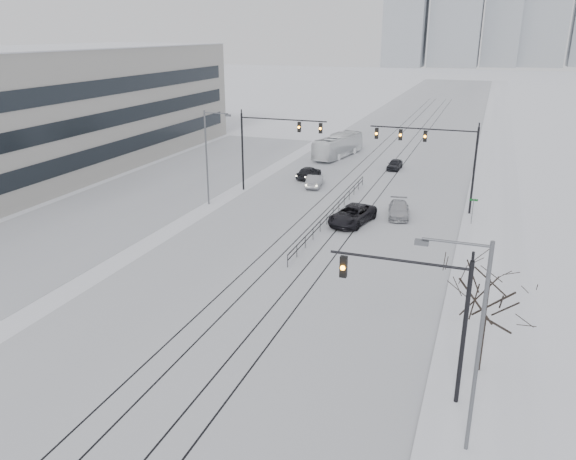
{
  "coord_description": "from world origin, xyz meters",
  "views": [
    {
      "loc": [
        12.49,
        -16.49,
        15.87
      ],
      "look_at": [
        0.38,
        17.04,
        3.2
      ],
      "focal_mm": 35.0,
      "sensor_mm": 36.0,
      "label": 1
    }
  ],
  "objects_px": {
    "sedan_sb_outer": "(314,181)",
    "box_truck": "(338,146)",
    "traffic_mast_near": "(427,308)",
    "bare_tree": "(488,289)",
    "sedan_nb_right": "(399,210)",
    "sedan_nb_front": "(352,215)",
    "sedan_nb_far": "(395,164)",
    "sedan_sb_inner": "(309,172)"
  },
  "relations": [
    {
      "from": "sedan_sb_outer",
      "to": "sedan_sb_inner",
      "type": "bearing_deg",
      "value": -71.03
    },
    {
      "from": "bare_tree",
      "to": "sedan_sb_inner",
      "type": "height_order",
      "value": "bare_tree"
    },
    {
      "from": "sedan_nb_front",
      "to": "sedan_nb_far",
      "type": "bearing_deg",
      "value": 101.57
    },
    {
      "from": "bare_tree",
      "to": "sedan_sb_inner",
      "type": "distance_m",
      "value": 39.3
    },
    {
      "from": "sedan_nb_right",
      "to": "box_truck",
      "type": "relative_size",
      "value": 0.42
    },
    {
      "from": "sedan_sb_outer",
      "to": "sedan_nb_far",
      "type": "distance_m",
      "value": 12.97
    },
    {
      "from": "sedan_sb_inner",
      "to": "sedan_nb_front",
      "type": "distance_m",
      "value": 16.21
    },
    {
      "from": "traffic_mast_near",
      "to": "box_truck",
      "type": "relative_size",
      "value": 0.66
    },
    {
      "from": "traffic_mast_near",
      "to": "sedan_nb_far",
      "type": "bearing_deg",
      "value": 101.14
    },
    {
      "from": "sedan_nb_right",
      "to": "traffic_mast_near",
      "type": "bearing_deg",
      "value": -88.39
    },
    {
      "from": "sedan_sb_inner",
      "to": "sedan_nb_right",
      "type": "bearing_deg",
      "value": 145.62
    },
    {
      "from": "sedan_sb_outer",
      "to": "box_truck",
      "type": "distance_m",
      "value": 15.74
    },
    {
      "from": "traffic_mast_near",
      "to": "sedan_sb_outer",
      "type": "distance_m",
      "value": 37.18
    },
    {
      "from": "sedan_sb_inner",
      "to": "sedan_nb_right",
      "type": "height_order",
      "value": "sedan_sb_inner"
    },
    {
      "from": "bare_tree",
      "to": "sedan_nb_far",
      "type": "height_order",
      "value": "bare_tree"
    },
    {
      "from": "traffic_mast_near",
      "to": "sedan_nb_front",
      "type": "xyz_separation_m",
      "value": [
        -8.79,
        22.99,
        -3.78
      ]
    },
    {
      "from": "traffic_mast_near",
      "to": "sedan_sb_outer",
      "type": "relative_size",
      "value": 1.74
    },
    {
      "from": "sedan_sb_inner",
      "to": "box_truck",
      "type": "distance_m",
      "value": 12.39
    },
    {
      "from": "box_truck",
      "to": "sedan_sb_inner",
      "type": "bearing_deg",
      "value": 100.69
    },
    {
      "from": "sedan_nb_far",
      "to": "sedan_sb_outer",
      "type": "bearing_deg",
      "value": -118.1
    },
    {
      "from": "sedan_nb_far",
      "to": "box_truck",
      "type": "height_order",
      "value": "box_truck"
    },
    {
      "from": "traffic_mast_near",
      "to": "sedan_sb_inner",
      "type": "distance_m",
      "value": 40.84
    },
    {
      "from": "traffic_mast_near",
      "to": "box_truck",
      "type": "bearing_deg",
      "value": 109.21
    },
    {
      "from": "traffic_mast_near",
      "to": "sedan_nb_far",
      "type": "distance_m",
      "value": 45.67
    },
    {
      "from": "sedan_nb_front",
      "to": "sedan_sb_outer",
      "type": "bearing_deg",
      "value": 134.12
    },
    {
      "from": "sedan_sb_inner",
      "to": "sedan_nb_far",
      "type": "relative_size",
      "value": 1.16
    },
    {
      "from": "bare_tree",
      "to": "sedan_nb_right",
      "type": "relative_size",
      "value": 1.36
    },
    {
      "from": "sedan_nb_front",
      "to": "sedan_nb_right",
      "type": "relative_size",
      "value": 1.26
    },
    {
      "from": "sedan_nb_front",
      "to": "bare_tree",
      "type": "bearing_deg",
      "value": -49.17
    },
    {
      "from": "sedan_sb_outer",
      "to": "box_truck",
      "type": "bearing_deg",
      "value": -92.54
    },
    {
      "from": "bare_tree",
      "to": "box_truck",
      "type": "xyz_separation_m",
      "value": [
        -19.55,
        46.2,
        -3.01
      ]
    },
    {
      "from": "sedan_nb_far",
      "to": "sedan_nb_right",
      "type": "bearing_deg",
      "value": -76.0
    },
    {
      "from": "traffic_mast_near",
      "to": "sedan_sb_outer",
      "type": "xyz_separation_m",
      "value": [
        -15.53,
        33.56,
        -3.9
      ]
    },
    {
      "from": "bare_tree",
      "to": "sedan_sb_outer",
      "type": "relative_size",
      "value": 1.51
    },
    {
      "from": "traffic_mast_near",
      "to": "sedan_sb_inner",
      "type": "bearing_deg",
      "value": 115.07
    },
    {
      "from": "traffic_mast_near",
      "to": "sedan_nb_right",
      "type": "height_order",
      "value": "traffic_mast_near"
    },
    {
      "from": "sedan_nb_far",
      "to": "box_truck",
      "type": "xyz_separation_m",
      "value": [
        -8.35,
        4.56,
        0.87
      ]
    },
    {
      "from": "bare_tree",
      "to": "sedan_nb_front",
      "type": "xyz_separation_m",
      "value": [
        -11.2,
        19.99,
        -3.7
      ]
    },
    {
      "from": "sedan_nb_right",
      "to": "sedan_nb_far",
      "type": "relative_size",
      "value": 1.26
    },
    {
      "from": "bare_tree",
      "to": "traffic_mast_near",
      "type": "bearing_deg",
      "value": -128.76
    },
    {
      "from": "sedan_nb_front",
      "to": "traffic_mast_near",
      "type": "bearing_deg",
      "value": -57.51
    },
    {
      "from": "sedan_sb_outer",
      "to": "sedan_nb_right",
      "type": "bearing_deg",
      "value": 136.23
    }
  ]
}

